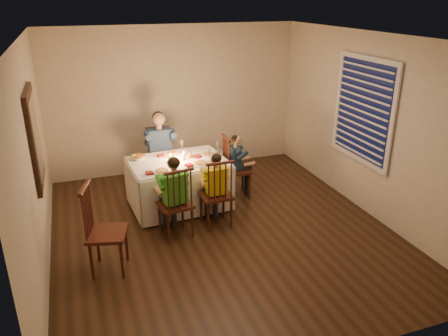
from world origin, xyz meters
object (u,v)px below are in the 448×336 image
object	(u,v)px
child_teal	(236,195)
child_green	(176,234)
chair_end	(236,195)
adult	(163,187)
chair_adult	(163,187)
chair_extra	(111,269)
child_yellow	(216,224)
serving_bowl	(139,158)
chair_near_left	(176,234)
dining_table	(178,174)
chair_near_right	(216,224)

from	to	relation	value
child_teal	child_green	bearing A→B (deg)	129.28
chair_end	adult	xyz separation A→B (m)	(-1.07, 0.74, 0.00)
chair_adult	chair_extra	xyz separation A→B (m)	(-1.08, -2.16, 0.00)
child_yellow	serving_bowl	distance (m)	1.54
chair_adult	chair_end	world-z (taller)	same
chair_near_left	serving_bowl	bearing A→B (deg)	-85.11
child_yellow	serving_bowl	world-z (taller)	serving_bowl
child_green	chair_end	bearing A→B (deg)	-153.60
child_teal	child_yellow	bearing A→B (deg)	145.28
child_yellow	child_teal	distance (m)	1.01
chair_adult	child_teal	bearing A→B (deg)	-32.50
child_green	child_yellow	xyz separation A→B (m)	(0.61, 0.10, 0.00)
chair_extra	child_yellow	bearing A→B (deg)	-52.42
chair_extra	serving_bowl	bearing A→B (deg)	-6.29
dining_table	child_yellow	size ratio (longest dim) A/B	1.39
adult	child_teal	distance (m)	1.30
chair_extra	child_teal	xyz separation A→B (m)	(2.16, 1.42, 0.00)
chair_end	adult	size ratio (longest dim) A/B	0.78
chair_end	child_green	size ratio (longest dim) A/B	0.90
chair_near_left	child_yellow	size ratio (longest dim) A/B	0.94
chair_near_left	chair_near_right	bearing A→B (deg)	179.63
chair_near_left	serving_bowl	xyz separation A→B (m)	(-0.28, 1.09, 0.78)
dining_table	child_yellow	distance (m)	0.98
chair_adult	child_green	xyz separation A→B (m)	(-0.15, -1.63, 0.00)
child_green	child_teal	bearing A→B (deg)	-153.60
chair_adult	child_green	distance (m)	1.64
chair_adult	chair_end	xyz separation A→B (m)	(1.07, -0.74, 0.00)
chair_adult	chair_near_right	size ratio (longest dim) A/B	1.00
child_yellow	dining_table	bearing A→B (deg)	-65.14
chair_near_right	serving_bowl	bearing A→B (deg)	-48.78
chair_near_left	chair_extra	size ratio (longest dim) A/B	0.93
chair_extra	child_teal	world-z (taller)	chair_extra
chair_adult	serving_bowl	size ratio (longest dim) A/B	4.73
chair_near_left	chair_end	distance (m)	1.52
chair_extra	serving_bowl	world-z (taller)	serving_bowl
chair_end	serving_bowl	world-z (taller)	serving_bowl
dining_table	serving_bowl	distance (m)	0.64
child_green	child_teal	xyz separation A→B (m)	(1.22, 0.89, 0.00)
dining_table	child_teal	bearing A→B (deg)	-0.53
chair_adult	child_yellow	world-z (taller)	child_yellow
chair_near_right	child_yellow	world-z (taller)	child_yellow
chair_extra	chair_adult	bearing A→B (deg)	-11.18
chair_near_left	chair_end	xyz separation A→B (m)	(1.22, 0.89, 0.00)
chair_adult	serving_bowl	xyz separation A→B (m)	(-0.44, -0.54, 0.78)
chair_extra	child_green	size ratio (longest dim) A/B	0.97
child_green	chair_adult	bearing A→B (deg)	-105.06
dining_table	child_teal	size ratio (longest dim) A/B	1.46
adult	serving_bowl	world-z (taller)	serving_bowl
child_yellow	chair_near_right	bearing A→B (deg)	180.00
chair_end	child_yellow	bearing A→B (deg)	145.28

